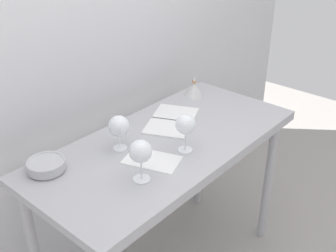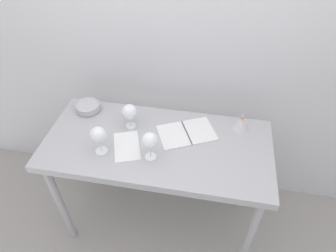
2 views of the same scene
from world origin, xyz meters
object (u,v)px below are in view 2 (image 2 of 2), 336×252
at_px(wine_glass_near_center, 150,141).
at_px(tasting_sheet_upper, 127,146).
at_px(tasting_bowl, 88,107).
at_px(decanter_funnel, 241,123).
at_px(open_notebook, 187,133).
at_px(wine_glass_far_left, 129,112).
at_px(wine_glass_near_left, 98,135).

relative_size(wine_glass_near_center, tasting_sheet_upper, 0.75).
xyz_separation_m(tasting_bowl, decanter_funnel, (1.03, 0.00, 0.01)).
distance_m(open_notebook, tasting_bowl, 0.71).
bearing_deg(wine_glass_far_left, decanter_funnel, 8.75).
relative_size(wine_glass_near_left, tasting_bowl, 1.13).
bearing_deg(wine_glass_far_left, wine_glass_near_center, -52.04).
bearing_deg(wine_glass_near_center, wine_glass_near_left, -178.41).
relative_size(wine_glass_near_center, decanter_funnel, 1.45).
relative_size(wine_glass_far_left, open_notebook, 0.41).
bearing_deg(decanter_funnel, wine_glass_far_left, -171.25).
distance_m(wine_glass_near_left, decanter_funnel, 0.89).
height_order(wine_glass_far_left, open_notebook, wine_glass_far_left).
xyz_separation_m(wine_glass_near_left, decanter_funnel, (0.81, 0.36, -0.09)).
bearing_deg(wine_glass_near_left, wine_glass_far_left, 65.83).
bearing_deg(wine_glass_near_center, open_notebook, 52.59).
bearing_deg(tasting_bowl, open_notebook, -8.80).
bearing_deg(decanter_funnel, wine_glass_near_left, -156.34).
xyz_separation_m(open_notebook, decanter_funnel, (0.33, 0.11, 0.04)).
height_order(wine_glass_near_left, wine_glass_far_left, wine_glass_near_left).
relative_size(tasting_sheet_upper, decanter_funnel, 1.93).
bearing_deg(decanter_funnel, wine_glass_near_center, -145.92).
bearing_deg(tasting_sheet_upper, tasting_bowl, 121.47).
xyz_separation_m(wine_glass_near_center, wine_glass_far_left, (-0.19, 0.24, -0.02)).
bearing_deg(wine_glass_far_left, wine_glass_near_left, -114.17).
bearing_deg(tasting_sheet_upper, open_notebook, 7.42).
distance_m(wine_glass_near_left, open_notebook, 0.55).
distance_m(wine_glass_far_left, decanter_funnel, 0.71).
relative_size(wine_glass_near_left, tasting_sheet_upper, 0.76).
bearing_deg(tasting_bowl, wine_glass_near_left, -57.86).
relative_size(open_notebook, tasting_bowl, 2.49).
height_order(open_notebook, tasting_bowl, tasting_bowl).
bearing_deg(wine_glass_near_center, decanter_funnel, 34.08).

